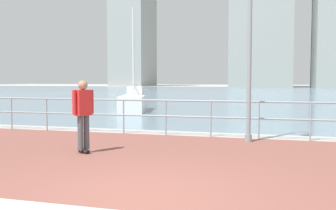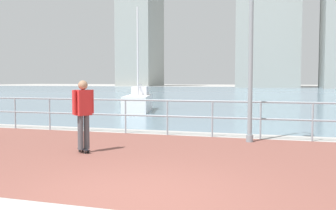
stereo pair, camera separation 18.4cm
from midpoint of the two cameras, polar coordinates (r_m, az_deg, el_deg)
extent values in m
plane|color=#ADAAA5|center=(45.15, 14.46, 1.46)|extent=(220.00, 220.00, 0.00)
cube|color=brown|center=(8.22, 3.11, -8.13)|extent=(28.00, 6.69, 0.01)
cube|color=#6B899E|center=(56.22, 14.94, 1.88)|extent=(180.00, 88.00, 0.00)
cylinder|color=#8C99A3|center=(14.33, -21.64, -1.16)|extent=(0.05, 0.05, 1.07)
cylinder|color=#8C99A3|center=(13.51, -16.99, -1.35)|extent=(0.05, 0.05, 1.07)
cylinder|color=#8C99A3|center=(12.78, -11.77, -1.54)|extent=(0.05, 0.05, 1.07)
cylinder|color=#8C99A3|center=(12.17, -5.97, -1.74)|extent=(0.05, 0.05, 1.07)
cylinder|color=#8C99A3|center=(11.70, 0.36, -1.94)|extent=(0.05, 0.05, 1.07)
cylinder|color=#8C99A3|center=(11.39, 7.14, -2.13)|extent=(0.05, 0.05, 1.07)
cylinder|color=#8C99A3|center=(11.23, 14.19, -2.29)|extent=(0.05, 0.05, 1.07)
cylinder|color=#8C99A3|center=(11.26, 21.34, -2.42)|extent=(0.05, 0.05, 1.07)
cylinder|color=#8C99A3|center=(11.34, 7.16, 0.57)|extent=(25.20, 0.06, 0.06)
cylinder|color=#8C99A3|center=(11.38, 7.14, -1.86)|extent=(25.20, 0.06, 0.06)
cylinder|color=gray|center=(10.71, 12.64, -4.92)|extent=(0.19, 0.19, 0.20)
cylinder|color=gray|center=(10.60, 12.79, 5.69)|extent=(0.12, 0.12, 4.14)
cylinder|color=black|center=(9.03, -11.34, -6.96)|extent=(0.07, 0.06, 0.06)
cylinder|color=black|center=(8.99, -11.76, -7.01)|extent=(0.07, 0.06, 0.06)
cylinder|color=black|center=(9.24, -12.16, -6.72)|extent=(0.07, 0.06, 0.06)
cylinder|color=black|center=(9.21, -12.58, -6.77)|extent=(0.07, 0.06, 0.06)
cube|color=black|center=(9.11, -11.97, -6.55)|extent=(0.40, 0.30, 0.02)
cylinder|color=#4C4C51|center=(9.08, -11.56, -3.98)|extent=(0.18, 0.18, 0.79)
cylinder|color=#4C4C51|center=(9.00, -12.44, -4.06)|extent=(0.18, 0.18, 0.79)
cube|color=red|center=(8.98, -12.06, 0.36)|extent=(0.38, 0.41, 0.59)
cylinder|color=red|center=(9.10, -10.81, 0.51)|extent=(0.12, 0.12, 0.56)
cylinder|color=red|center=(8.86, -13.35, 0.40)|extent=(0.12, 0.12, 0.56)
sphere|color=#A37A5B|center=(8.96, -12.10, 2.94)|extent=(0.22, 0.22, 0.22)
cube|color=white|center=(20.86, -4.28, 0.25)|extent=(2.24, 4.22, 0.86)
cube|color=silver|center=(22.03, -3.94, 2.19)|extent=(1.22, 1.63, 0.48)
cylinder|color=silver|center=(20.88, -4.32, 8.04)|extent=(0.10, 0.10, 4.80)
cylinder|color=silver|center=(21.70, -4.04, 3.05)|extent=(0.54, 1.77, 0.08)
cube|color=#939993|center=(119.20, -4.13, 11.46)|extent=(10.50, 15.03, 35.53)
cube|color=#939993|center=(96.69, 15.09, 13.23)|extent=(14.08, 17.18, 35.73)
camera|label=1|loc=(0.09, -89.42, 0.04)|focal=40.56mm
camera|label=2|loc=(0.09, 90.58, -0.04)|focal=40.56mm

